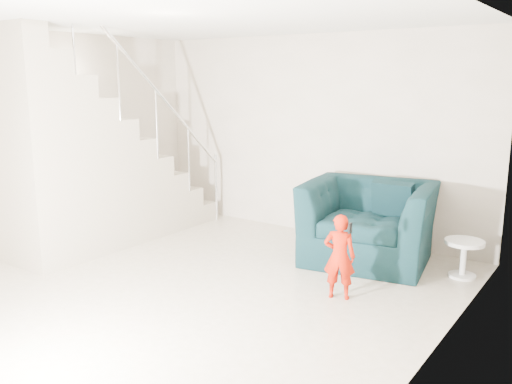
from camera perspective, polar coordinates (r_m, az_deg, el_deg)
floor at (r=5.62m, az=-8.45°, el=-10.43°), size 5.50×5.50×0.00m
ceiling at (r=5.23m, az=-9.39°, el=18.10°), size 5.50×5.50×0.00m
back_wall at (r=7.47m, az=5.92°, el=5.91°), size 5.00×0.00×5.00m
left_wall at (r=7.21m, az=-23.46°, el=4.78°), size 0.00×5.50×5.50m
right_wall at (r=3.98m, az=18.11°, el=0.12°), size 0.00×5.50×5.50m
armchair at (r=6.49m, az=11.74°, el=-3.13°), size 1.63×1.49×0.93m
toddler at (r=5.35m, az=8.78°, el=-6.73°), size 0.36×0.29×0.85m
side_table at (r=6.29m, az=21.03°, el=-5.96°), size 0.41×0.41×0.41m
staircase at (r=7.16m, az=-17.33°, el=1.92°), size 1.02×3.03×3.62m
cushion at (r=6.55m, az=14.25°, el=-0.90°), size 0.48×0.23×0.48m
throw at (r=6.72m, az=7.11°, el=-1.39°), size 0.05×0.51×0.57m
phone at (r=5.18m, az=9.87°, el=-3.77°), size 0.02×0.05×0.10m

